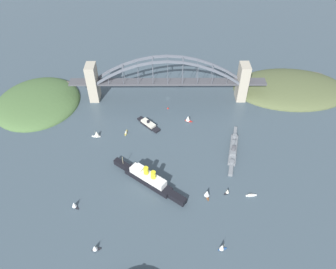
# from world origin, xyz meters

# --- Properties ---
(ground_plane) EXTENTS (1400.00, 1400.00, 0.00)m
(ground_plane) POSITION_xyz_m (0.00, 0.00, 0.00)
(ground_plane) COLOR #3D4C56
(harbor_arch_bridge) EXTENTS (254.91, 20.23, 61.46)m
(harbor_arch_bridge) POSITION_xyz_m (-0.00, 0.00, 27.31)
(harbor_arch_bridge) COLOR #ADA38E
(harbor_arch_bridge) RESTS_ON ground
(headland_west_shore) EXTENTS (158.09, 101.26, 26.88)m
(headland_west_shore) POSITION_xyz_m (-173.03, -21.18, 0.00)
(headland_west_shore) COLOR #515B38
(headland_west_shore) RESTS_ON ground
(headland_east_shore) EXTENTS (110.42, 116.57, 27.20)m
(headland_east_shore) POSITION_xyz_m (171.53, 8.07, 0.00)
(headland_east_shore) COLOR #476638
(headland_east_shore) RESTS_ON ground
(ocean_liner) EXTENTS (77.11, 60.12, 21.48)m
(ocean_liner) POSITION_xyz_m (20.15, 144.00, 6.18)
(ocean_liner) COLOR black
(ocean_liner) RESTS_ON ground
(naval_cruiser) EXTENTS (21.25, 75.15, 16.44)m
(naval_cruiser) POSITION_xyz_m (-73.20, 99.82, 2.75)
(naval_cruiser) COLOR slate
(naval_cruiser) RESTS_ON ground
(harbor_ferry_steamer) EXTENTS (29.58, 30.20, 7.07)m
(harbor_ferry_steamer) POSITION_xyz_m (23.83, 55.31, 2.07)
(harbor_ferry_steamer) COLOR black
(harbor_ferry_steamer) RESTS_ON ground
(seaplane_taxiing_near_bridge) EXTENTS (8.90, 9.36, 4.83)m
(seaplane_taxiing_near_bridge) POSITION_xyz_m (-18.43, -32.32, 1.92)
(seaplane_taxiing_near_bridge) COLOR #B7B7B2
(seaplane_taxiing_near_bridge) RESTS_ON ground
(small_boat_0) EXTENTS (6.39, 9.86, 9.45)m
(small_boat_0) POSITION_xyz_m (-37.83, 161.01, 4.45)
(small_boat_0) COLOR brown
(small_boat_0) RESTS_ON ground
(small_boat_1) EXTENTS (7.58, 5.07, 8.84)m
(small_boat_1) POSITION_xyz_m (-45.52, 216.94, 4.10)
(small_boat_1) COLOR #234C8C
(small_boat_1) RESTS_ON ground
(small_boat_2) EXTENTS (10.97, 2.77, 2.20)m
(small_boat_2) POSITION_xyz_m (-81.68, 160.96, 0.83)
(small_boat_2) COLOR silver
(small_boat_2) RESTS_ON ground
(small_boat_3) EXTENTS (10.53, 6.24, 9.53)m
(small_boat_3) POSITION_xyz_m (83.80, 75.33, 4.42)
(small_boat_3) COLOR silver
(small_boat_3) RESTS_ON ground
(small_boat_4) EXTENTS (5.84, 4.74, 6.61)m
(small_boat_4) POSITION_xyz_m (-58.62, 157.68, 3.08)
(small_boat_4) COLOR black
(small_boat_4) RESTS_ON ground
(small_boat_5) EXTENTS (7.57, 6.31, 8.30)m
(small_boat_5) POSITION_xyz_m (89.89, 173.34, 3.86)
(small_boat_5) COLOR black
(small_boat_5) RESTS_ON ground
(small_boat_6) EXTENTS (9.18, 6.61, 9.13)m
(small_boat_6) POSITION_xyz_m (-24.96, 47.55, 4.20)
(small_boat_6) COLOR #B2231E
(small_boat_6) RESTS_ON ground
(small_boat_7) EXTENTS (7.97, 5.20, 7.77)m
(small_boat_7) POSITION_xyz_m (63.05, 216.84, 3.61)
(small_boat_7) COLOR black
(small_boat_7) RESTS_ON ground
(small_boat_8) EXTENTS (2.90, 9.36, 2.31)m
(small_boat_8) POSITION_xyz_m (50.17, 69.46, 0.82)
(small_boat_8) COLOR gold
(small_boat_8) RESTS_ON ground
(channel_marker_buoy) EXTENTS (2.20, 2.20, 2.75)m
(channel_marker_buoy) POSITION_xyz_m (-0.11, 22.61, 1.12)
(channel_marker_buoy) COLOR red
(channel_marker_buoy) RESTS_ON ground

